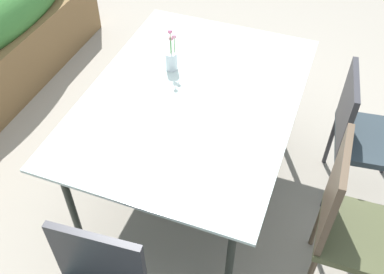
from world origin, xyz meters
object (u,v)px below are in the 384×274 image
chair_near_right (362,132)px  flower_vase (172,58)px  dining_table (192,102)px  chair_near_left (349,221)px

chair_near_right → flower_vase: 1.16m
dining_table → flower_vase: size_ratio=5.79×
chair_near_left → flower_vase: size_ratio=3.67×
chair_near_right → chair_near_left: 0.67m
dining_table → flower_vase: flower_vase is taller
dining_table → chair_near_left: chair_near_left is taller
dining_table → flower_vase: bearing=46.0°
chair_near_right → flower_vase: bearing=-89.7°
dining_table → chair_near_left: size_ratio=1.58×
chair_near_right → flower_vase: size_ratio=3.30×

